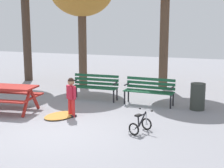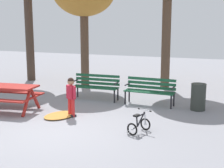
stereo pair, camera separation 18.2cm
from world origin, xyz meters
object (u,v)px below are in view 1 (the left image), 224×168
park_bench_left (149,89)px  child_standing (71,94)px  park_bench_far_left (95,85)px  trash_bin (198,97)px  picnic_table (6,92)px  kids_bicycle (140,125)px

park_bench_left → child_standing: bearing=-129.0°
park_bench_far_left → trash_bin: (3.42, -0.14, -0.11)m
picnic_table → kids_bicycle: (4.24, -0.46, -0.39)m
picnic_table → trash_bin: (5.28, 2.18, -0.19)m
park_bench_far_left → park_bench_left: bearing=-1.0°
picnic_table → kids_bicycle: size_ratio=3.11×
picnic_table → kids_bicycle: bearing=-6.2°
trash_bin → child_standing: bearing=-148.2°
park_bench_left → trash_bin: bearing=-3.9°
park_bench_left → child_standing: 2.70m
kids_bicycle → trash_bin: trash_bin is taller
picnic_table → park_bench_far_left: size_ratio=1.21×
trash_bin → park_bench_far_left: bearing=177.7°
child_standing → kids_bicycle: bearing=-16.5°
kids_bicycle → park_bench_left: bearing=99.8°
park_bench_left → park_bench_far_left: bearing=179.0°
park_bench_left → trash_bin: 1.52m
picnic_table → kids_bicycle: picnic_table is taller
picnic_table → park_bench_far_left: bearing=51.2°
child_standing → kids_bicycle: child_standing is taller
park_bench_far_left → picnic_table: bearing=-128.8°
park_bench_far_left → child_standing: size_ratio=1.47×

